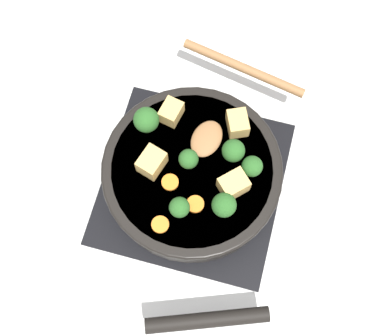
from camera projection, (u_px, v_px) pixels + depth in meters
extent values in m
plane|color=silver|center=(192.00, 183.00, 0.95)|extent=(2.40, 2.40, 0.00)
cube|color=black|center=(192.00, 183.00, 0.94)|extent=(0.31, 0.31, 0.01)
torus|color=black|center=(192.00, 180.00, 0.93)|extent=(0.24, 0.24, 0.01)
cube|color=black|center=(192.00, 180.00, 0.93)|extent=(0.01, 0.23, 0.01)
cube|color=black|center=(192.00, 180.00, 0.93)|extent=(0.23, 0.01, 0.01)
cylinder|color=black|center=(192.00, 174.00, 0.89)|extent=(0.29, 0.29, 0.06)
cylinder|color=brown|center=(192.00, 173.00, 0.89)|extent=(0.26, 0.26, 0.05)
torus|color=black|center=(192.00, 169.00, 0.87)|extent=(0.30, 0.30, 0.01)
cylinder|color=black|center=(207.00, 320.00, 0.80)|extent=(0.18, 0.09, 0.02)
ellipsoid|color=olive|center=(207.00, 139.00, 0.88)|extent=(0.06, 0.08, 0.01)
cylinder|color=olive|center=(244.00, 68.00, 0.92)|extent=(0.22, 0.06, 0.02)
cube|color=tan|center=(171.00, 112.00, 0.88)|extent=(0.04, 0.04, 0.03)
cube|color=tan|center=(238.00, 123.00, 0.88)|extent=(0.05, 0.05, 0.03)
cube|color=tan|center=(152.00, 162.00, 0.85)|extent=(0.05, 0.05, 0.03)
cube|color=tan|center=(233.00, 185.00, 0.84)|extent=(0.05, 0.05, 0.03)
cylinder|color=#709956|center=(147.00, 125.00, 0.89)|extent=(0.01, 0.01, 0.01)
sphere|color=#285B23|center=(146.00, 120.00, 0.86)|extent=(0.04, 0.04, 0.04)
cylinder|color=#709956|center=(233.00, 155.00, 0.87)|extent=(0.01, 0.01, 0.01)
sphere|color=#285B23|center=(233.00, 151.00, 0.85)|extent=(0.04, 0.04, 0.04)
cylinder|color=#709956|center=(180.00, 210.00, 0.84)|extent=(0.01, 0.01, 0.01)
sphere|color=#285B23|center=(180.00, 207.00, 0.82)|extent=(0.03, 0.03, 0.03)
cylinder|color=#709956|center=(189.00, 163.00, 0.86)|extent=(0.01, 0.01, 0.01)
sphere|color=#285B23|center=(188.00, 159.00, 0.85)|extent=(0.03, 0.03, 0.03)
cylinder|color=#709956|center=(251.00, 170.00, 0.86)|extent=(0.01, 0.01, 0.01)
sphere|color=#285B23|center=(252.00, 166.00, 0.84)|extent=(0.03, 0.03, 0.03)
cylinder|color=#709956|center=(223.00, 208.00, 0.84)|extent=(0.01, 0.01, 0.01)
sphere|color=#285B23|center=(224.00, 205.00, 0.82)|extent=(0.04, 0.04, 0.04)
cylinder|color=orange|center=(160.00, 225.00, 0.83)|extent=(0.03, 0.03, 0.01)
cylinder|color=orange|center=(170.00, 182.00, 0.86)|extent=(0.03, 0.03, 0.01)
cylinder|color=orange|center=(195.00, 204.00, 0.85)|extent=(0.03, 0.03, 0.01)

